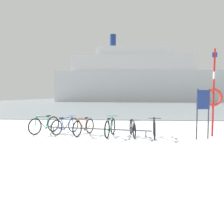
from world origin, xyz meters
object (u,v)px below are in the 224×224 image
object	(u,v)px
bicycle_3	(110,127)
rescue_post	(213,95)
bicycle_0	(44,125)
bicycle_2	(84,127)
info_sign	(203,105)
ferry_ship	(135,79)
bicycle_1	(65,126)
bicycle_4	(133,129)
bicycle_5	(154,128)

from	to	relation	value
bicycle_3	rescue_post	distance (m)	4.54
bicycle_0	rescue_post	distance (m)	7.51
bicycle_2	info_sign	world-z (taller)	info_sign
info_sign	ferry_ship	bearing A→B (deg)	90.90
bicycle_1	bicycle_0	bearing A→B (deg)	176.48
bicycle_1	ferry_ship	size ratio (longest dim) A/B	0.03
bicycle_4	bicycle_5	distance (m)	0.90
bicycle_4	rescue_post	distance (m)	3.67
bicycle_5	info_sign	xyz separation A→B (m)	(1.85, -0.27, 0.97)
rescue_post	ferry_ship	world-z (taller)	ferry_ship
bicycle_2	info_sign	distance (m)	5.00
bicycle_3	rescue_post	xyz separation A→B (m)	(4.32, 0.33, 1.36)
bicycle_2	ferry_ship	size ratio (longest dim) A/B	0.04
bicycle_1	rescue_post	xyz separation A→B (m)	(6.40, -0.22, 1.38)
bicycle_5	bicycle_0	bearing A→B (deg)	171.46
bicycle_0	bicycle_4	bearing A→B (deg)	-8.59
info_sign	rescue_post	size ratio (longest dim) A/B	0.54
ferry_ship	info_sign	bearing A→B (deg)	-89.10
bicycle_4	ferry_ship	size ratio (longest dim) A/B	0.04
bicycle_2	info_sign	xyz separation A→B (m)	(4.86, -0.66, 0.99)
rescue_post	ferry_ship	distance (m)	57.24
bicycle_2	rescue_post	xyz separation A→B (m)	(5.50, 0.07, 1.38)
bicycle_3	info_sign	world-z (taller)	info_sign
bicycle_2	bicycle_3	bearing A→B (deg)	-12.41
bicycle_3	bicycle_4	world-z (taller)	bicycle_3
bicycle_0	bicycle_5	size ratio (longest dim) A/B	0.89
bicycle_0	bicycle_5	bearing A→B (deg)	-8.54
bicycle_5	ferry_ship	bearing A→B (deg)	89.06
bicycle_1	bicycle_2	xyz separation A→B (m)	(0.90, -0.28, -0.00)
bicycle_3	info_sign	bearing A→B (deg)	-6.19
bicycle_4	bicycle_1	bearing A→B (deg)	169.77
bicycle_4	bicycle_2	bearing A→B (deg)	172.98
bicycle_0	rescue_post	xyz separation A→B (m)	(7.39, -0.28, 1.35)
bicycle_0	bicycle_2	xyz separation A→B (m)	(1.89, -0.34, -0.02)
bicycle_4	ferry_ship	bearing A→B (deg)	88.17
bicycle_0	bicycle_3	size ratio (longest dim) A/B	0.97
bicycle_1	bicycle_5	xyz separation A→B (m)	(3.90, -0.67, 0.02)
bicycle_2	bicycle_5	bearing A→B (deg)	-7.40
bicycle_2	rescue_post	distance (m)	5.67
bicycle_0	info_sign	bearing A→B (deg)	-8.45
bicycle_0	bicycle_4	size ratio (longest dim) A/B	0.99
bicycle_3	rescue_post	bearing A→B (deg)	4.33
bicycle_4	bicycle_5	size ratio (longest dim) A/B	0.90
bicycle_2	bicycle_5	world-z (taller)	bicycle_5
bicycle_3	bicycle_5	size ratio (longest dim) A/B	0.92
bicycle_1	bicycle_2	bearing A→B (deg)	-17.52
bicycle_3	bicycle_2	bearing A→B (deg)	167.59
info_sign	ferry_ship	world-z (taller)	ferry_ship
bicycle_1	info_sign	xyz separation A→B (m)	(5.75, -0.94, 0.99)
bicycle_1	rescue_post	world-z (taller)	rescue_post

